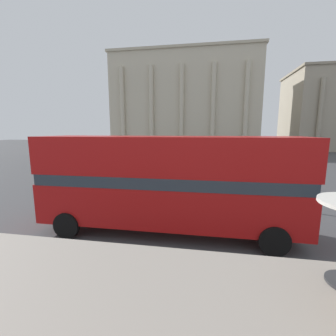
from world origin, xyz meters
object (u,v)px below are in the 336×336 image
object	(u,v)px
traffic_light_near	(269,167)
traffic_light_far	(216,149)
plaza_building_left	(185,105)
traffic_light_mid	(289,158)
double_decker_bus	(168,180)
pedestrian_white	(145,168)
pedestrian_black	(269,157)

from	to	relation	value
traffic_light_near	traffic_light_far	size ratio (longest dim) A/B	0.97
plaza_building_left	traffic_light_mid	distance (m)	37.88
traffic_light_mid	double_decker_bus	bearing A→B (deg)	-129.60
traffic_light_mid	traffic_light_near	bearing A→B (deg)	-118.36
traffic_light_near	traffic_light_mid	distance (m)	5.84
traffic_light_mid	plaza_building_left	bearing A→B (deg)	108.01
traffic_light_mid	pedestrian_white	world-z (taller)	traffic_light_mid
plaza_building_left	pedestrian_black	xyz separation A→B (m)	(13.64, -21.43, -9.52)
double_decker_bus	traffic_light_mid	size ratio (longest dim) A/B	3.08
plaza_building_left	traffic_light_near	world-z (taller)	plaza_building_left
traffic_light_near	traffic_light_mid	size ratio (longest dim) A/B	1.01
pedestrian_black	traffic_light_mid	bearing A→B (deg)	144.34
traffic_light_near	double_decker_bus	bearing A→B (deg)	-139.13
plaza_building_left	pedestrian_black	bearing A→B (deg)	-57.51
double_decker_bus	plaza_building_left	distance (m)	45.69
plaza_building_left	pedestrian_black	size ratio (longest dim) A/B	19.28
pedestrian_white	plaza_building_left	bearing A→B (deg)	-18.60
plaza_building_left	traffic_light_near	distance (m)	42.04
double_decker_bus	traffic_light_mid	distance (m)	12.52
traffic_light_near	traffic_light_far	bearing A→B (deg)	101.03
traffic_light_near	traffic_light_far	xyz separation A→B (m)	(-2.52, 12.92, 0.07)
traffic_light_mid	pedestrian_black	bearing A→B (deg)	80.91
double_decker_bus	pedestrian_white	world-z (taller)	double_decker_bus
double_decker_bus	traffic_light_mid	xyz separation A→B (m)	(7.98, 9.65, -0.03)
plaza_building_left	traffic_light_mid	bearing A→B (deg)	-71.99
traffic_light_mid	pedestrian_white	xyz separation A→B (m)	(-12.05, 1.54, -1.33)
double_decker_bus	traffic_light_far	world-z (taller)	double_decker_bus
traffic_light_far	traffic_light_mid	bearing A→B (deg)	-55.77
plaza_building_left	traffic_light_mid	xyz separation A→B (m)	(11.44, -35.19, -8.14)
double_decker_bus	pedestrian_black	bearing A→B (deg)	67.56
double_decker_bus	traffic_light_far	distance (m)	17.63
double_decker_bus	pedestrian_white	distance (m)	11.98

